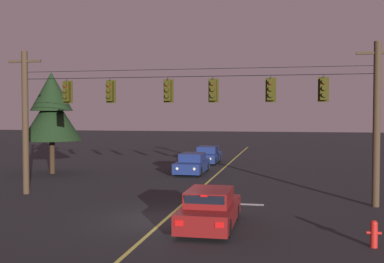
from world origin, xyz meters
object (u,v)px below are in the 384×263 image
object	(u,v)px
traffic_light_leftmost	(67,92)
traffic_light_left_inner	(110,91)
tree_verge_near	(52,110)
car_oncoming_lead	(192,164)
traffic_light_rightmost	(271,90)
fire_hydrant	(374,233)
car_oncoming_trailing	(208,155)
traffic_light_right_inner	(213,90)
car_waiting_near_lane	(210,209)
traffic_light_centre	(168,91)
traffic_light_far_right	(324,89)

from	to	relation	value
traffic_light_leftmost	traffic_light_left_inner	distance (m)	2.27
tree_verge_near	car_oncoming_lead	bearing A→B (deg)	11.70
traffic_light_rightmost	traffic_light_left_inner	bearing A→B (deg)	180.00
traffic_light_leftmost	traffic_light_rightmost	size ratio (longest dim) A/B	1.00
tree_verge_near	fire_hydrant	distance (m)	23.57
traffic_light_left_inner	car_oncoming_trailing	size ratio (longest dim) A/B	0.28
traffic_light_right_inner	tree_verge_near	distance (m)	14.52
car_oncoming_lead	tree_verge_near	world-z (taller)	tree_verge_near
car_waiting_near_lane	traffic_light_leftmost	bearing A→B (deg)	147.61
traffic_light_leftmost	fire_hydrant	world-z (taller)	traffic_light_leftmost
car_waiting_near_lane	traffic_light_rightmost	bearing A→B (deg)	68.75
traffic_light_centre	traffic_light_left_inner	bearing A→B (deg)	180.00
car_oncoming_trailing	tree_verge_near	world-z (taller)	tree_verge_near
traffic_light_leftmost	car_oncoming_lead	xyz separation A→B (m)	(4.43, 9.66, -4.53)
car_waiting_near_lane	fire_hydrant	size ratio (longest dim) A/B	5.15
traffic_light_right_inner	traffic_light_far_right	xyz separation A→B (m)	(4.97, 0.00, 0.00)
car_oncoming_lead	fire_hydrant	distance (m)	18.59
car_oncoming_lead	car_oncoming_trailing	world-z (taller)	same
traffic_light_far_right	fire_hydrant	world-z (taller)	traffic_light_far_right
car_waiting_near_lane	car_oncoming_lead	xyz separation A→B (m)	(-3.59, 14.75, -0.00)
traffic_light_leftmost	car_waiting_near_lane	xyz separation A→B (m)	(8.02, -5.09, -4.53)
traffic_light_left_inner	traffic_light_rightmost	xyz separation A→B (m)	(7.73, 0.00, 0.00)
fire_hydrant	traffic_light_far_right	bearing A→B (deg)	98.67
traffic_light_right_inner	car_oncoming_lead	distance (m)	11.07
traffic_light_leftmost	traffic_light_rightmost	bearing A→B (deg)	0.00
traffic_light_rightmost	car_waiting_near_lane	distance (m)	7.09
traffic_light_centre	car_waiting_near_lane	world-z (taller)	traffic_light_centre
car_waiting_near_lane	car_oncoming_trailing	size ratio (longest dim) A/B	0.98
traffic_light_centre	traffic_light_far_right	world-z (taller)	same
traffic_light_right_inner	car_waiting_near_lane	distance (m)	6.85
car_oncoming_trailing	tree_verge_near	size ratio (longest dim) A/B	0.64
traffic_light_leftmost	traffic_light_rightmost	world-z (taller)	same
traffic_light_right_inner	car_oncoming_trailing	bearing A→B (deg)	100.22
traffic_light_centre	car_oncoming_lead	size ratio (longest dim) A/B	0.28
traffic_light_rightmost	traffic_light_far_right	world-z (taller)	same
traffic_light_leftmost	car_oncoming_lead	distance (m)	11.56
traffic_light_rightmost	car_waiting_near_lane	world-z (taller)	traffic_light_rightmost
traffic_light_far_right	car_oncoming_trailing	xyz separation A→B (m)	(-7.95, 16.48, -4.53)
traffic_light_rightmost	fire_hydrant	world-z (taller)	traffic_light_rightmost
traffic_light_far_right	car_oncoming_lead	bearing A→B (deg)	129.25
traffic_light_right_inner	car_oncoming_lead	size ratio (longest dim) A/B	0.28
traffic_light_far_right	car_waiting_near_lane	bearing A→B (deg)	-130.23
tree_verge_near	traffic_light_right_inner	bearing A→B (deg)	-32.20
car_oncoming_trailing	fire_hydrant	bearing A→B (deg)	-68.83
tree_verge_near	fire_hydrant	xyz separation A→B (m)	(18.26, -14.38, -3.91)
tree_verge_near	fire_hydrant	bearing A→B (deg)	-38.22
fire_hydrant	car_waiting_near_lane	bearing A→B (deg)	163.64
traffic_light_rightmost	fire_hydrant	distance (m)	8.82
traffic_light_far_right	car_oncoming_trailing	size ratio (longest dim) A/B	0.28
traffic_light_left_inner	tree_verge_near	distance (m)	10.59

